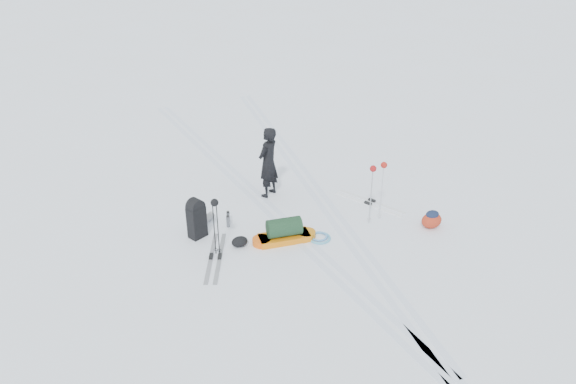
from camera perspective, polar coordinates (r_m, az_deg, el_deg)
name	(u,v)px	position (r m, az deg, el deg)	size (l,w,h in m)	color
ground	(292,231)	(12.30, 0.41, -3.96)	(200.00, 200.00, 0.00)	white
snow_hill_backdrop	(375,245)	(137.66, 8.85, -5.38)	(359.50, 192.00, 162.45)	white
ski_tracks	(299,207)	(13.20, 1.17, -1.51)	(3.38, 17.97, 0.01)	silver
skier	(268,162)	(13.33, -2.03, 3.03)	(0.64, 0.42, 1.75)	black
pulk_sled	(284,232)	(11.86, -0.39, -4.13)	(1.43, 0.61, 0.53)	orange
expedition_rucksack	(198,218)	(12.10, -9.16, -2.61)	(0.79, 0.89, 0.91)	black
ski_poles_black	(215,209)	(11.09, -7.43, -1.77)	(0.17, 0.16, 1.28)	black
ski_poles_silver	(378,174)	(12.24, 9.13, 1.87)	(0.45, 0.19, 1.42)	#A9ACB0
touring_skis_grey	(215,257)	(11.53, -7.39, -6.59)	(0.98, 1.71, 0.06)	#969A9F
touring_skis_white	(370,203)	(13.49, 8.32, -1.07)	(1.02, 1.73, 0.07)	white
rope_coil	(319,237)	(12.04, 3.21, -4.62)	(0.59, 0.59, 0.06)	#4EA1BF
small_daypack	(432,219)	(12.72, 14.39, -2.71)	(0.59, 0.57, 0.41)	maroon
thermos_pair	(228,219)	(12.53, -6.11, -2.75)	(0.17, 0.30, 0.29)	slate
stuff_sack	(240,242)	(11.78, -4.94, -5.04)	(0.42, 0.37, 0.22)	black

